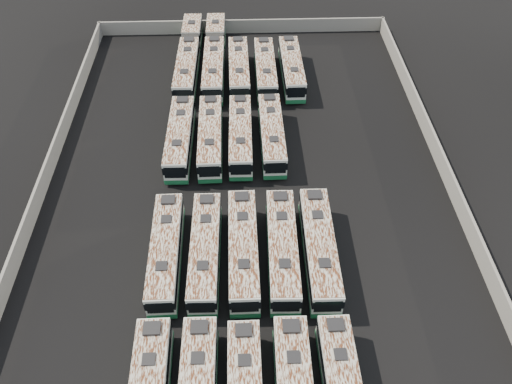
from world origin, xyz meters
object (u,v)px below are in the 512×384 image
bus_midfront_far_right (319,248)px  bus_back_right (265,70)px  bus_back_center (239,69)px  bus_back_far_left (189,57)px  bus_midfront_far_left (166,252)px  bus_midfront_center (243,249)px  bus_midback_left (210,137)px  bus_midfront_left (205,251)px  bus_back_left (214,56)px  bus_back_far_right (292,68)px  bus_midback_right (272,134)px  bus_midfront_right (282,249)px  bus_midback_center (241,136)px  bus_midback_far_left (180,138)px

bus_midfront_far_right → bus_back_right: size_ratio=1.04×
bus_back_center → bus_back_far_left: bearing=153.3°
bus_midfront_far_left → bus_back_right: bearing=70.0°
bus_midfront_center → bus_back_right: bearing=83.0°
bus_midfront_far_right → bus_midback_left: bearing=123.1°
bus_midfront_left → bus_back_left: 34.85m
bus_back_right → bus_midfront_far_left: bearing=-109.6°
bus_midfront_far_right → bus_back_center: bearing=103.7°
bus_midfront_far_right → bus_back_far_right: bus_midfront_far_right is taller
bus_back_far_right → bus_midfront_far_left: bearing=-115.5°
bus_midfront_far_right → bus_midback_right: (-3.53, 17.23, -0.08)m
bus_midfront_center → bus_midfront_far_right: size_ratio=0.99×
bus_midfront_far_right → bus_back_center: size_ratio=1.02×
bus_midfront_center → bus_back_center: size_ratio=1.01×
bus_back_left → bus_back_center: size_ratio=1.58×
bus_midfront_center → bus_midfront_far_right: bus_midfront_far_right is taller
bus_midback_right → bus_back_left: bearing=111.7°
bus_back_left → bus_back_right: bearing=-26.8°
bus_midfront_far_right → bus_back_far_left: bus_midfront_far_right is taller
bus_back_right → bus_midfront_center: bearing=-96.8°
bus_midfront_right → bus_midfront_far_right: size_ratio=0.99×
bus_midfront_far_right → bus_midback_center: bearing=113.6°
bus_midfront_far_left → bus_back_left: bearing=83.1°
bus_midback_left → bus_back_left: (0.06, 17.97, 0.04)m
bus_midback_right → bus_midback_left: bearing=-178.5°
bus_back_far_left → bus_back_far_right: size_ratio=1.58×
bus_back_far_left → bus_midback_far_left: bearing=-88.9°
bus_midfront_right → bus_back_far_left: size_ratio=0.64×
bus_back_far_left → bus_midback_right: bearing=-57.4°
bus_midback_far_left → bus_back_far_right: 20.48m
bus_midfront_right → bus_back_far_left: (-10.92, 34.90, 0.01)m
bus_back_left → bus_back_far_right: 11.33m
bus_back_left → bus_back_far_right: bus_back_left is taller
bus_midback_right → bus_back_far_right: size_ratio=0.99×
bus_midback_far_left → bus_back_right: bus_midback_far_left is taller
bus_back_far_left → bus_back_left: (3.66, -0.02, 0.01)m
bus_midfront_far_left → bus_back_far_left: bus_back_far_left is taller
bus_midback_left → bus_midback_right: size_ratio=1.01×
bus_midfront_far_right → bus_back_left: bus_midfront_far_right is taller
bus_midback_far_left → bus_back_far_right: bus_midback_far_left is taller
bus_midfront_far_left → bus_back_far_left: (0.09, 34.80, 0.05)m
bus_midfront_left → bus_midback_far_left: 17.23m
bus_midback_right → bus_back_right: bus_back_right is taller
bus_midfront_far_left → bus_midfront_right: bus_midfront_right is taller
bus_midfront_right → bus_midback_right: bus_midfront_right is taller
bus_back_left → bus_back_center: (3.47, -3.45, -0.03)m
bus_midback_right → bus_back_center: size_ratio=0.98×
bus_midback_far_left → bus_midback_center: (7.13, 0.17, -0.04)m
bus_midback_center → bus_back_center: 14.37m
bus_midback_far_left → bus_midback_center: bearing=2.1°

